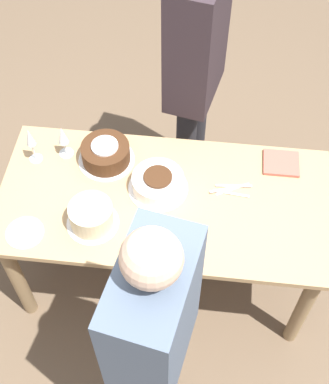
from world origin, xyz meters
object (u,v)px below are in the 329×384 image
Objects in this scene: cake_back_decorated at (91,216)px; person_watching at (154,335)px; person_cutting at (196,61)px; cake_front_chocolate at (106,153)px; wine_glass_near at (63,137)px; cake_center_white at (158,183)px; wine_glass_far at (30,140)px.

cake_back_decorated is 0.69m from person_watching.
person_watching is at bearing 10.58° from person_cutting.
cake_back_decorated is (-0.00, 0.37, 0.01)m from cake_front_chocolate.
person_cutting is (-0.59, -0.43, 0.15)m from wine_glass_near.
cake_center_white is at bearing 0.61° from person_cutting.
person_cutting is 1.39m from person_watching.
wine_glass_far is (0.34, 0.03, 0.09)m from cake_front_chocolate.
person_cutting is at bearing -130.96° from cake_front_chocolate.
wine_glass_near is 0.74m from person_cutting.
cake_center_white is 0.64m from person_cutting.
wine_glass_near is (0.20, -0.02, 0.07)m from cake_front_chocolate.
cake_front_chocolate is 1.02m from person_watching.
cake_back_decorated is 0.93m from person_cutting.
cake_back_decorated is 0.44m from wine_glass_near.
cake_center_white is 1.02× the size of cake_front_chocolate.
cake_center_white is at bearing 161.15° from wine_glass_near.
wine_glass_near is at bearing -42.11° from person_cutting.
person_watching is (-0.35, 0.57, 0.17)m from cake_back_decorated.
wine_glass_far is (0.35, -0.34, 0.08)m from cake_back_decorated.
cake_center_white is at bearing 17.05° from person_watching.
cake_center_white is at bearing -139.78° from cake_back_decorated.
wine_glass_far is (0.61, -0.11, 0.10)m from cake_center_white.
cake_front_chocolate is 0.63m from person_cutting.
cake_back_decorated is at bearing 90.49° from cake_front_chocolate.
person_cutting reaches higher than person_watching.
wine_glass_far is at bearing 5.46° from cake_front_chocolate.
person_watching reaches higher than cake_back_decorated.
cake_back_decorated is at bearing 42.59° from person_watching.
person_cutting reaches higher than wine_glass_near.
cake_front_chocolate is 1.17× the size of cake_back_decorated.
wine_glass_far reaches higher than wine_glass_near.
wine_glass_far reaches higher than cake_front_chocolate.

